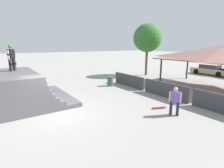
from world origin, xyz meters
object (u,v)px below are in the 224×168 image
(bystander_walking, at_px, (175,100))
(skateboard_on_ground, at_px, (159,107))
(skateboard_on_deck, at_px, (12,69))
(skater_on_deck, at_px, (11,56))
(tree_beside_pavilion, at_px, (147,38))
(trash_bin, at_px, (110,81))
(parked_car_tan, at_px, (210,70))

(bystander_walking, height_order, skateboard_on_ground, bystander_walking)
(skateboard_on_deck, height_order, skateboard_on_ground, skateboard_on_deck)
(bystander_walking, bearing_deg, skater_on_deck, 7.26)
(tree_beside_pavilion, xyz_separation_m, trash_bin, (2.30, -6.81, -3.97))
(skateboard_on_ground, height_order, trash_bin, trash_bin)
(tree_beside_pavilion, bearing_deg, bystander_walking, -38.57)
(skater_on_deck, xyz_separation_m, bystander_walking, (7.48, 6.51, -2.10))
(skater_on_deck, bearing_deg, tree_beside_pavilion, 139.00)
(skater_on_deck, relative_size, bystander_walking, 1.09)
(skateboard_on_ground, bearing_deg, tree_beside_pavilion, -110.85)
(tree_beside_pavilion, xyz_separation_m, parked_car_tan, (4.33, 6.71, -3.79))
(skater_on_deck, xyz_separation_m, trash_bin, (-0.02, 7.51, -2.52))
(tree_beside_pavilion, relative_size, trash_bin, 7.14)
(skateboard_on_deck, bearing_deg, bystander_walking, 61.71)
(skateboard_on_ground, relative_size, parked_car_tan, 0.18)
(tree_beside_pavilion, bearing_deg, trash_bin, -71.34)
(skater_on_deck, bearing_deg, skateboard_on_deck, -139.85)
(parked_car_tan, bearing_deg, skateboard_on_deck, -94.17)
(skateboard_on_deck, height_order, trash_bin, skateboard_on_deck)
(skateboard_on_deck, xyz_separation_m, bystander_walking, (8.03, 6.51, -1.20))
(bystander_walking, bearing_deg, tree_beside_pavilion, -72.33)
(parked_car_tan, bearing_deg, tree_beside_pavilion, -120.07)
(skateboard_on_ground, bearing_deg, skater_on_deck, -23.19)
(skater_on_deck, xyz_separation_m, tree_beside_pavilion, (-2.32, 14.32, 1.45))
(tree_beside_pavilion, distance_m, trash_bin, 8.21)
(trash_bin, relative_size, parked_car_tan, 0.18)
(parked_car_tan, bearing_deg, trash_bin, -95.77)
(skater_on_deck, relative_size, trash_bin, 1.95)
(skateboard_on_ground, xyz_separation_m, trash_bin, (-6.39, 0.88, 0.37))
(skateboard_on_deck, bearing_deg, tree_beside_pavilion, 119.72)
(skateboard_on_ground, distance_m, parked_car_tan, 15.05)
(bystander_walking, distance_m, tree_beside_pavilion, 13.03)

